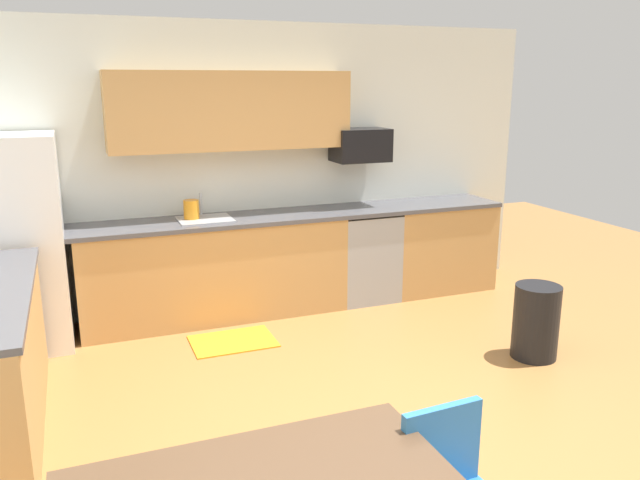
# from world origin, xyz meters

# --- Properties ---
(ground_plane) EXTENTS (12.00, 12.00, 0.00)m
(ground_plane) POSITION_xyz_m (0.00, 0.00, 0.00)
(ground_plane) COLOR #9E6B38
(wall_back) EXTENTS (5.80, 0.10, 2.70)m
(wall_back) POSITION_xyz_m (0.00, 2.65, 1.35)
(wall_back) COLOR silver
(wall_back) RESTS_ON ground
(cabinet_run_back) EXTENTS (2.43, 0.60, 0.90)m
(cabinet_run_back) POSITION_xyz_m (-0.54, 2.30, 0.45)
(cabinet_run_back) COLOR tan
(cabinet_run_back) RESTS_ON ground
(cabinet_run_back_right) EXTENTS (1.12, 0.60, 0.90)m
(cabinet_run_back_right) POSITION_xyz_m (1.84, 2.30, 0.45)
(cabinet_run_back_right) COLOR tan
(cabinet_run_back_right) RESTS_ON ground
(countertop_back) EXTENTS (4.80, 0.64, 0.04)m
(countertop_back) POSITION_xyz_m (0.00, 2.30, 0.92)
(countertop_back) COLOR #4C4C51
(countertop_back) RESTS_ON cabinet_run_back
(upper_cabinets_back) EXTENTS (2.20, 0.34, 0.70)m
(upper_cabinets_back) POSITION_xyz_m (-0.30, 2.43, 1.90)
(upper_cabinets_back) COLOR tan
(refrigerator) EXTENTS (0.76, 0.70, 1.76)m
(refrigerator) POSITION_xyz_m (-2.18, 2.22, 0.88)
(refrigerator) COLOR white
(refrigerator) RESTS_ON ground
(oven_range) EXTENTS (0.60, 0.60, 0.91)m
(oven_range) POSITION_xyz_m (0.98, 2.30, 0.46)
(oven_range) COLOR #999BA0
(oven_range) RESTS_ON ground
(microwave) EXTENTS (0.54, 0.36, 0.32)m
(microwave) POSITION_xyz_m (0.98, 2.40, 1.55)
(microwave) COLOR black
(sink_basin) EXTENTS (0.48, 0.40, 0.14)m
(sink_basin) POSITION_xyz_m (-0.61, 2.30, 0.88)
(sink_basin) COLOR #A5A8AD
(sink_basin) RESTS_ON countertop_back
(sink_faucet) EXTENTS (0.02, 0.02, 0.24)m
(sink_faucet) POSITION_xyz_m (-0.61, 2.48, 1.04)
(sink_faucet) COLOR #B2B5BA
(sink_faucet) RESTS_ON countertop_back
(trash_bin) EXTENTS (0.36, 0.36, 0.60)m
(trash_bin) POSITION_xyz_m (1.64, 0.48, 0.30)
(trash_bin) COLOR black
(trash_bin) RESTS_ON ground
(floor_mat) EXTENTS (0.70, 0.50, 0.01)m
(floor_mat) POSITION_xyz_m (-0.54, 1.65, 0.01)
(floor_mat) COLOR orange
(floor_mat) RESTS_ON ground
(kettle) EXTENTS (0.14, 0.14, 0.20)m
(kettle) POSITION_xyz_m (-0.72, 2.35, 1.02)
(kettle) COLOR orange
(kettle) RESTS_ON countertop_back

